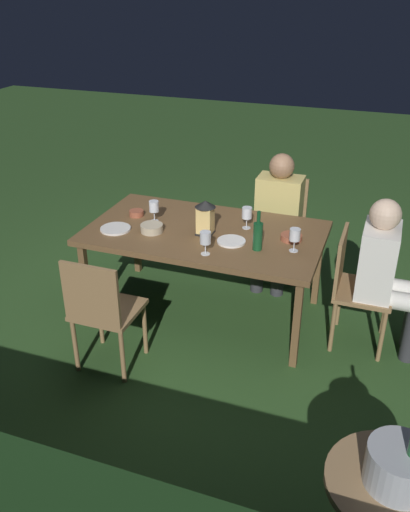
{
  "coord_description": "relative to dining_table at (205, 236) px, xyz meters",
  "views": [
    {
      "loc": [
        -1.26,
        3.49,
        2.44
      ],
      "look_at": [
        0.0,
        0.0,
        0.51
      ],
      "focal_mm": 37.85,
      "sensor_mm": 36.0,
      "label": 1
    }
  ],
  "objects": [
    {
      "name": "wine_glass_a",
      "position": [
        -0.13,
        0.37,
        0.17
      ],
      "size": [
        0.08,
        0.08,
        0.17
      ],
      "color": "silver",
      "rests_on": "dining_table"
    },
    {
      "name": "person_in_cream",
      "position": [
        -1.33,
        0.0,
        -0.04
      ],
      "size": [
        0.48,
        0.38,
        1.15
      ],
      "color": "white",
      "rests_on": "ground"
    },
    {
      "name": "ground_plane",
      "position": [
        0.0,
        0.0,
        -0.68
      ],
      "size": [
        16.0,
        16.0,
        0.0
      ],
      "primitive_type": "plane",
      "color": "#2D5123"
    },
    {
      "name": "wine_glass_b",
      "position": [
        -0.28,
        -0.15,
        0.17
      ],
      "size": [
        0.08,
        0.08,
        0.17
      ],
      "color": "silver",
      "rests_on": "dining_table"
    },
    {
      "name": "ice_bucket",
      "position": [
        -1.47,
        1.87,
        0.11
      ],
      "size": [
        0.26,
        0.26,
        0.34
      ],
      "color": "#B2B7BF",
      "rests_on": "side_table"
    },
    {
      "name": "chair_side_left_a",
      "position": [
        -0.4,
        -0.9,
        -0.19
      ],
      "size": [
        0.42,
        0.4,
        0.87
      ],
      "color": "#937047",
      "rests_on": "ground"
    },
    {
      "name": "wine_glass_c",
      "position": [
        0.43,
        -0.03,
        0.17
      ],
      "size": [
        0.08,
        0.08,
        0.17
      ],
      "color": "silver",
      "rests_on": "dining_table"
    },
    {
      "name": "dining_table",
      "position": [
        0.0,
        0.0,
        0.0
      ],
      "size": [
        1.78,
        1.02,
        0.73
      ],
      "color": "brown",
      "rests_on": "ground"
    },
    {
      "name": "person_in_mustard",
      "position": [
        -0.4,
        -0.7,
        -0.04
      ],
      "size": [
        0.38,
        0.47,
        1.15
      ],
      "color": "tan",
      "rests_on": "ground"
    },
    {
      "name": "plate_b",
      "position": [
        -0.25,
        0.13,
        0.06
      ],
      "size": [
        0.21,
        0.21,
        0.01
      ],
      "primitive_type": "cylinder",
      "color": "white",
      "rests_on": "dining_table"
    },
    {
      "name": "bowl_salad",
      "position": [
        0.37,
        0.16,
        0.08
      ],
      "size": [
        0.17,
        0.17,
        0.06
      ],
      "color": "#BCAD8E",
      "rests_on": "dining_table"
    },
    {
      "name": "green_bottle_on_table",
      "position": [
        -0.45,
        0.17,
        0.16
      ],
      "size": [
        0.07,
        0.07,
        0.29
      ],
      "color": "#144723",
      "rests_on": "dining_table"
    },
    {
      "name": "bowl_bread",
      "position": [
        0.61,
        -0.08,
        0.07
      ],
      "size": [
        0.11,
        0.11,
        0.04
      ],
      "color": "#9E5138",
      "rests_on": "dining_table"
    },
    {
      "name": "bowl_olives",
      "position": [
        -0.65,
        -0.06,
        0.07
      ],
      "size": [
        0.16,
        0.16,
        0.04
      ],
      "color": "#9E5138",
      "rests_on": "dining_table"
    },
    {
      "name": "plate_a",
      "position": [
        0.65,
        0.22,
        0.06
      ],
      "size": [
        0.23,
        0.23,
        0.01
      ],
      "primitive_type": "cylinder",
      "color": "white",
      "rests_on": "dining_table"
    },
    {
      "name": "wine_glass_d",
      "position": [
        -0.7,
        0.11,
        0.17
      ],
      "size": [
        0.08,
        0.08,
        0.17
      ],
      "color": "silver",
      "rests_on": "dining_table"
    },
    {
      "name": "chair_side_right_b",
      "position": [
        0.4,
        0.9,
        -0.19
      ],
      "size": [
        0.42,
        0.4,
        0.87
      ],
      "color": "#937047",
      "rests_on": "ground"
    },
    {
      "name": "lantern_centerpiece",
      "position": [
        -0.02,
        0.05,
        0.2
      ],
      "size": [
        0.15,
        0.15,
        0.27
      ],
      "color": "black",
      "rests_on": "dining_table"
    },
    {
      "name": "chair_head_near",
      "position": [
        -1.14,
        0.0,
        -0.19
      ],
      "size": [
        0.4,
        0.42,
        0.87
      ],
      "color": "#937047",
      "rests_on": "ground"
    }
  ]
}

